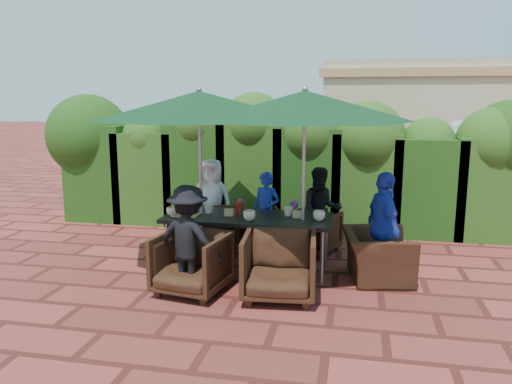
% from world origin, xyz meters
% --- Properties ---
extents(ground, '(80.00, 80.00, 0.00)m').
position_xyz_m(ground, '(0.00, 0.00, 0.00)').
color(ground, maroon).
rests_on(ground, ground).
extents(dining_table, '(2.25, 0.90, 0.75)m').
position_xyz_m(dining_table, '(-0.08, -0.10, 0.67)').
color(dining_table, black).
rests_on(dining_table, ground).
extents(umbrella_left, '(2.92, 2.92, 2.46)m').
position_xyz_m(umbrella_left, '(-0.74, -0.09, 2.21)').
color(umbrella_left, gray).
rests_on(umbrella_left, ground).
extents(umbrella_right, '(2.72, 2.72, 2.46)m').
position_xyz_m(umbrella_right, '(0.66, -0.16, 2.21)').
color(umbrella_right, gray).
rests_on(umbrella_right, ground).
extents(chair_far_left, '(0.97, 0.94, 0.79)m').
position_xyz_m(chair_far_left, '(-0.81, 0.90, 0.39)').
color(chair_far_left, black).
rests_on(chair_far_left, ground).
extents(chair_far_mid, '(0.87, 0.84, 0.72)m').
position_xyz_m(chair_far_mid, '(-0.12, 0.77, 0.36)').
color(chair_far_mid, black).
rests_on(chair_far_mid, ground).
extents(chair_far_right, '(0.87, 0.85, 0.70)m').
position_xyz_m(chair_far_right, '(0.72, 0.87, 0.35)').
color(chair_far_right, black).
rests_on(chair_far_right, ground).
extents(chair_near_left, '(0.90, 0.86, 0.81)m').
position_xyz_m(chair_near_left, '(-0.57, -1.04, 0.40)').
color(chair_near_left, black).
rests_on(chair_near_left, ground).
extents(chair_near_right, '(0.90, 0.85, 0.86)m').
position_xyz_m(chair_near_right, '(0.49, -1.00, 0.43)').
color(chair_near_right, black).
rests_on(chair_near_right, ground).
extents(chair_end_right, '(0.76, 1.04, 0.83)m').
position_xyz_m(chair_end_right, '(1.63, -0.12, 0.41)').
color(chair_end_right, black).
rests_on(chair_end_right, ground).
extents(adult_far_left, '(0.69, 0.42, 1.39)m').
position_xyz_m(adult_far_left, '(-0.90, 0.94, 0.69)').
color(adult_far_left, white).
rests_on(adult_far_left, ground).
extents(adult_far_mid, '(0.52, 0.46, 1.21)m').
position_xyz_m(adult_far_mid, '(-0.01, 0.86, 0.61)').
color(adult_far_mid, '#2038B1').
rests_on(adult_far_mid, ground).
extents(adult_far_right, '(0.68, 0.49, 1.30)m').
position_xyz_m(adult_far_right, '(0.83, 0.91, 0.65)').
color(adult_far_right, black).
rests_on(adult_far_right, ground).
extents(adult_near_left, '(0.91, 0.58, 1.32)m').
position_xyz_m(adult_near_left, '(-0.60, -1.06, 0.66)').
color(adult_near_left, black).
rests_on(adult_near_left, ground).
extents(adult_end_right, '(0.69, 0.92, 1.42)m').
position_xyz_m(adult_end_right, '(1.69, -0.18, 0.71)').
color(adult_end_right, '#2038B1').
rests_on(adult_end_right, ground).
extents(child_left, '(0.34, 0.31, 0.76)m').
position_xyz_m(child_left, '(-0.43, 0.98, 0.38)').
color(child_left, '#C5455B').
rests_on(child_left, ground).
extents(child_right, '(0.33, 0.29, 0.79)m').
position_xyz_m(child_right, '(0.42, 0.89, 0.40)').
color(child_right, '#A653B4').
rests_on(child_right, ground).
extents(pedestrian_a, '(1.61, 1.43, 1.71)m').
position_xyz_m(pedestrian_a, '(1.57, 4.19, 0.86)').
color(pedestrian_a, green).
rests_on(pedestrian_a, ground).
extents(pedestrian_b, '(0.83, 0.54, 1.68)m').
position_xyz_m(pedestrian_b, '(2.70, 4.39, 0.84)').
color(pedestrian_b, '#C5455B').
rests_on(pedestrian_b, ground).
extents(pedestrian_c, '(1.28, 1.18, 1.88)m').
position_xyz_m(pedestrian_c, '(3.33, 4.16, 0.94)').
color(pedestrian_c, gray).
rests_on(pedestrian_c, ground).
extents(cup_a, '(0.14, 0.14, 0.11)m').
position_xyz_m(cup_a, '(-1.10, -0.26, 0.81)').
color(cup_a, beige).
rests_on(cup_a, dining_table).
extents(cup_b, '(0.15, 0.15, 0.14)m').
position_xyz_m(cup_b, '(-0.65, -0.03, 0.82)').
color(cup_b, beige).
rests_on(cup_b, dining_table).
extents(cup_c, '(0.16, 0.16, 0.13)m').
position_xyz_m(cup_c, '(-0.01, -0.33, 0.82)').
color(cup_c, beige).
rests_on(cup_c, dining_table).
extents(cup_d, '(0.13, 0.13, 0.12)m').
position_xyz_m(cup_d, '(0.45, 0.02, 0.81)').
color(cup_d, beige).
rests_on(cup_d, dining_table).
extents(cup_e, '(0.16, 0.16, 0.13)m').
position_xyz_m(cup_e, '(0.87, -0.15, 0.81)').
color(cup_e, beige).
rests_on(cup_e, dining_table).
extents(ketchup_bottle, '(0.04, 0.04, 0.17)m').
position_xyz_m(ketchup_bottle, '(-0.23, -0.06, 0.83)').
color(ketchup_bottle, '#B20C0A').
rests_on(ketchup_bottle, dining_table).
extents(sauce_bottle, '(0.04, 0.04, 0.17)m').
position_xyz_m(sauce_bottle, '(-0.18, 0.00, 0.83)').
color(sauce_bottle, '#4C230C').
rests_on(sauce_bottle, dining_table).
extents(serving_tray, '(0.35, 0.25, 0.02)m').
position_xyz_m(serving_tray, '(-0.91, -0.24, 0.76)').
color(serving_tray, '#A67950').
rests_on(serving_tray, dining_table).
extents(number_block_left, '(0.12, 0.06, 0.10)m').
position_xyz_m(number_block_left, '(-0.33, -0.14, 0.80)').
color(number_block_left, tan).
rests_on(number_block_left, dining_table).
extents(number_block_right, '(0.12, 0.06, 0.10)m').
position_xyz_m(number_block_right, '(0.58, -0.07, 0.80)').
color(number_block_right, tan).
rests_on(number_block_right, dining_table).
extents(hedge_wall, '(9.10, 1.60, 2.43)m').
position_xyz_m(hedge_wall, '(-0.08, 2.32, 1.30)').
color(hedge_wall, '#1B3E11').
rests_on(hedge_wall, ground).
extents(building, '(6.20, 3.08, 3.20)m').
position_xyz_m(building, '(3.50, 6.99, 1.61)').
color(building, beige).
rests_on(building, ground).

